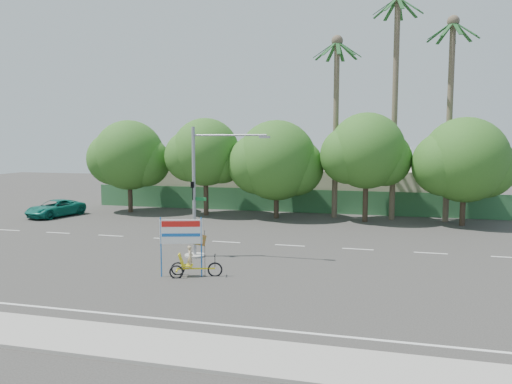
# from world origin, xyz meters

# --- Properties ---
(ground) EXTENTS (120.00, 120.00, 0.00)m
(ground) POSITION_xyz_m (0.00, 0.00, 0.00)
(ground) COLOR #33302D
(ground) RESTS_ON ground
(sidewalk_near) EXTENTS (50.00, 2.40, 0.12)m
(sidewalk_near) POSITION_xyz_m (0.00, -7.50, 0.06)
(sidewalk_near) COLOR gray
(sidewalk_near) RESTS_ON ground
(fence) EXTENTS (38.00, 0.08, 2.00)m
(fence) POSITION_xyz_m (0.00, 21.50, 1.00)
(fence) COLOR #336B3D
(fence) RESTS_ON ground
(building_left) EXTENTS (12.00, 8.00, 4.00)m
(building_left) POSITION_xyz_m (-10.00, 26.00, 2.00)
(building_left) COLOR beige
(building_left) RESTS_ON ground
(building_right) EXTENTS (14.00, 8.00, 3.60)m
(building_right) POSITION_xyz_m (8.00, 26.00, 1.80)
(building_right) COLOR beige
(building_right) RESTS_ON ground
(tree_far_left) EXTENTS (7.14, 6.00, 7.96)m
(tree_far_left) POSITION_xyz_m (-14.05, 18.00, 4.76)
(tree_far_left) COLOR #473828
(tree_far_left) RESTS_ON ground
(tree_left) EXTENTS (6.66, 5.60, 8.07)m
(tree_left) POSITION_xyz_m (-7.05, 18.00, 5.06)
(tree_left) COLOR #473828
(tree_left) RESTS_ON ground
(tree_center) EXTENTS (7.62, 6.40, 7.85)m
(tree_center) POSITION_xyz_m (-1.05, 18.00, 4.47)
(tree_center) COLOR #473828
(tree_center) RESTS_ON ground
(tree_right) EXTENTS (6.90, 5.80, 8.36)m
(tree_right) POSITION_xyz_m (5.95, 18.00, 5.24)
(tree_right) COLOR #473828
(tree_right) RESTS_ON ground
(tree_far_right) EXTENTS (7.38, 6.20, 7.94)m
(tree_far_right) POSITION_xyz_m (12.95, 18.00, 4.64)
(tree_far_right) COLOR #473828
(tree_far_right) RESTS_ON ground
(palm_tall) EXTENTS (3.73, 3.79, 17.45)m
(palm_tall) POSITION_xyz_m (8.00, 19.50, 10.46)
(palm_tall) COLOR #70604C
(palm_tall) RESTS_ON ground
(palm_mid) EXTENTS (3.73, 3.79, 15.45)m
(palm_mid) POSITION_xyz_m (12.00, 19.50, 9.40)
(palm_mid) COLOR #70604C
(palm_mid) RESTS_ON ground
(palm_short) EXTENTS (3.73, 3.79, 14.45)m
(palm_short) POSITION_xyz_m (3.50, 19.50, 8.86)
(palm_short) COLOR #70604C
(palm_short) RESTS_ON ground
(traffic_signal) EXTENTS (4.72, 1.10, 7.00)m
(traffic_signal) POSITION_xyz_m (-2.20, 3.98, 2.92)
(traffic_signal) COLOR gray
(traffic_signal) RESTS_ON ground
(trike_billboard) EXTENTS (2.78, 1.13, 2.83)m
(trike_billboard) POSITION_xyz_m (-1.34, 0.16, 1.14)
(trike_billboard) COLOR black
(trike_billboard) RESTS_ON ground
(pickup_truck) EXTENTS (3.42, 5.34, 1.37)m
(pickup_truck) POSITION_xyz_m (-18.73, 14.16, 0.68)
(pickup_truck) COLOR #0F6F5E
(pickup_truck) RESTS_ON ground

